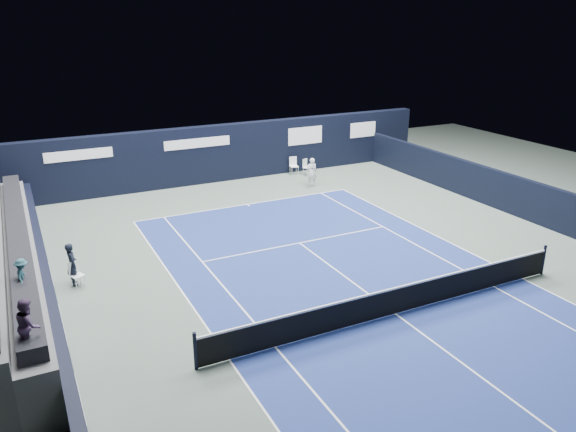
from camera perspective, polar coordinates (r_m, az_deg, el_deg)
name	(u,v)px	position (r m, az deg, el deg)	size (l,w,h in m)	color
ground	(360,288)	(19.33, 7.29, -7.23)	(48.00, 48.00, 0.00)	#4E5D53
court_surface	(396,314)	(17.91, 10.87, -9.75)	(10.97, 23.77, 0.01)	navy
enclosure_wall_right	(500,190)	(28.37, 20.73, 2.46)	(0.30, 22.00, 1.80)	black
folding_chair_back_a	(294,164)	(32.56, 0.57, 5.28)	(0.50, 0.49, 1.00)	white
folding_chair_back_b	(306,166)	(32.43, 1.87, 5.13)	(0.53, 0.53, 0.92)	silver
line_judge_chair	(76,273)	(20.40, -20.76, -5.40)	(0.50, 0.49, 0.87)	white
line_judge	(72,264)	(20.44, -21.08, -4.58)	(0.55, 0.36, 1.51)	black
court_markings	(396,314)	(17.91, 10.87, -9.74)	(11.03, 23.83, 0.00)	white
tennis_net	(397,299)	(17.67, 10.98, -8.33)	(12.90, 0.10, 1.10)	black
back_sponsor_wall	(214,154)	(31.15, -7.52, 6.30)	(26.00, 0.63, 3.10)	black
side_barrier_left	(46,281)	(19.89, -23.35, -6.07)	(0.33, 22.00, 1.20)	black
tennis_player	(312,172)	(30.19, 2.43, 4.50)	(0.65, 0.88, 1.54)	white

